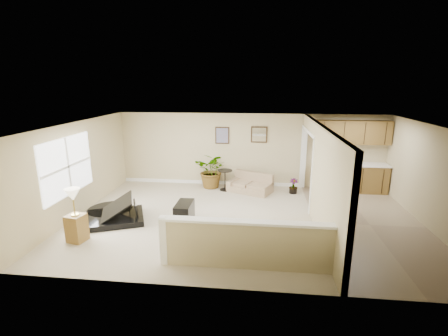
# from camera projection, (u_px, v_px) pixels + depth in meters

# --- Properties ---
(floor) EXTENTS (9.00, 9.00, 0.00)m
(floor) POSITION_uv_depth(u_px,v_px,m) (245.00, 220.00, 8.53)
(floor) COLOR #C2B897
(floor) RESTS_ON ground
(back_wall) EXTENTS (9.00, 0.04, 2.50)m
(back_wall) POSITION_uv_depth(u_px,v_px,m) (250.00, 150.00, 11.09)
(back_wall) COLOR #C2B284
(back_wall) RESTS_ON floor
(front_wall) EXTENTS (9.00, 0.04, 2.50)m
(front_wall) POSITION_uv_depth(u_px,v_px,m) (238.00, 223.00, 5.33)
(front_wall) COLOR #C2B284
(front_wall) RESTS_ON floor
(left_wall) EXTENTS (0.04, 6.00, 2.50)m
(left_wall) POSITION_uv_depth(u_px,v_px,m) (78.00, 169.00, 8.68)
(left_wall) COLOR #C2B284
(left_wall) RESTS_ON floor
(right_wall) EXTENTS (0.04, 6.00, 2.50)m
(right_wall) POSITION_uv_depth(u_px,v_px,m) (435.00, 180.00, 7.74)
(right_wall) COLOR #C2B284
(right_wall) RESTS_ON floor
(ceiling) EXTENTS (9.00, 6.00, 0.04)m
(ceiling) POSITION_uv_depth(u_px,v_px,m) (247.00, 125.00, 7.89)
(ceiling) COLOR silver
(ceiling) RESTS_ON back_wall
(kitchen_vinyl) EXTENTS (2.70, 6.00, 0.01)m
(kitchen_vinyl) POSITION_uv_depth(u_px,v_px,m) (370.00, 225.00, 8.20)
(kitchen_vinyl) COLOR gray
(kitchen_vinyl) RESTS_ON floor
(interior_partition) EXTENTS (0.18, 5.99, 2.50)m
(interior_partition) POSITION_uv_depth(u_px,v_px,m) (317.00, 175.00, 8.27)
(interior_partition) COLOR #C2B284
(interior_partition) RESTS_ON floor
(pony_half_wall) EXTENTS (3.42, 0.22, 1.00)m
(pony_half_wall) POSITION_uv_depth(u_px,v_px,m) (244.00, 244.00, 6.18)
(pony_half_wall) COLOR #C2B284
(pony_half_wall) RESTS_ON floor
(left_window) EXTENTS (0.05, 2.15, 1.45)m
(left_window) POSITION_uv_depth(u_px,v_px,m) (67.00, 166.00, 8.15)
(left_window) COLOR white
(left_window) RESTS_ON left_wall
(wall_art_left) EXTENTS (0.48, 0.04, 0.58)m
(wall_art_left) POSITION_uv_depth(u_px,v_px,m) (222.00, 135.00, 11.04)
(wall_art_left) COLOR #342312
(wall_art_left) RESTS_ON back_wall
(wall_mirror) EXTENTS (0.55, 0.04, 0.55)m
(wall_mirror) POSITION_uv_depth(u_px,v_px,m) (259.00, 135.00, 10.89)
(wall_mirror) COLOR #342312
(wall_mirror) RESTS_ON back_wall
(kitchen_cabinets) EXTENTS (2.36, 0.65, 2.33)m
(kitchen_cabinets) POSITION_uv_depth(u_px,v_px,m) (347.00, 165.00, 10.60)
(kitchen_cabinets) COLOR olive
(kitchen_cabinets) RESTS_ON floor
(piano) EXTENTS (2.01, 1.97, 1.34)m
(piano) POSITION_uv_depth(u_px,v_px,m) (114.00, 199.00, 8.45)
(piano) COLOR black
(piano) RESTS_ON floor
(piano_bench) EXTENTS (0.40, 0.78, 0.52)m
(piano_bench) POSITION_uv_depth(u_px,v_px,m) (184.00, 213.00, 8.32)
(piano_bench) COLOR black
(piano_bench) RESTS_ON floor
(loveseat) EXTENTS (1.68, 1.29, 0.79)m
(loveseat) POSITION_uv_depth(u_px,v_px,m) (250.00, 182.00, 10.69)
(loveseat) COLOR tan
(loveseat) RESTS_ON floor
(accent_table) EXTENTS (0.48, 0.48, 0.70)m
(accent_table) POSITION_uv_depth(u_px,v_px,m) (225.00, 177.00, 10.76)
(accent_table) COLOR black
(accent_table) RESTS_ON floor
(palm_plant) EXTENTS (1.30, 1.20, 1.22)m
(palm_plant) POSITION_uv_depth(u_px,v_px,m) (212.00, 171.00, 11.00)
(palm_plant) COLOR black
(palm_plant) RESTS_ON floor
(small_plant) EXTENTS (0.28, 0.28, 0.49)m
(small_plant) POSITION_uv_depth(u_px,v_px,m) (293.00, 187.00, 10.52)
(small_plant) COLOR black
(small_plant) RESTS_ON floor
(lamp_stand) EXTENTS (0.44, 0.44, 1.25)m
(lamp_stand) POSITION_uv_depth(u_px,v_px,m) (76.00, 219.00, 7.26)
(lamp_stand) COLOR olive
(lamp_stand) RESTS_ON floor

